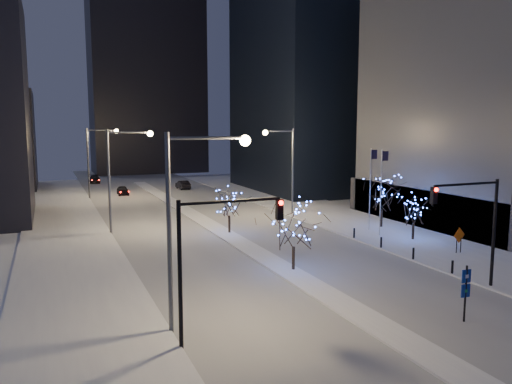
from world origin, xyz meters
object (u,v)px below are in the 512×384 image
holiday_tree_median_near (294,227)px  wayfinding_sign (466,288)px  traffic_signal_west (212,246)px  street_lamp_east (286,160)px  street_lamp_w_near (190,203)px  street_lamp_w_mid (120,166)px  holiday_tree_plaza_far (382,194)px  car_far (94,179)px  holiday_tree_median_far (229,203)px  construction_sign (459,238)px  street_lamp_w_far (96,153)px  traffic_signal_east (477,216)px  car_mid (183,185)px  car_near (123,190)px  holiday_tree_plaza_near (414,210)px

holiday_tree_median_near → wayfinding_sign: size_ratio=1.58×
traffic_signal_west → wayfinding_sign: 13.61m
street_lamp_east → holiday_tree_median_near: street_lamp_east is taller
street_lamp_w_near → holiday_tree_median_near: (9.44, 7.17, -3.26)m
street_lamp_w_mid → holiday_tree_plaza_far: 25.95m
car_far → holiday_tree_median_near: (8.02, -63.68, 2.55)m
holiday_tree_median_far → construction_sign: size_ratio=2.09×
street_lamp_w_far → holiday_tree_median_far: (9.44, -29.35, -3.51)m
street_lamp_east → holiday_tree_plaza_far: 12.46m
construction_sign → holiday_tree_median_near: bearing=169.3°
street_lamp_w_mid → street_lamp_east: 19.26m
street_lamp_w_mid → traffic_signal_east: size_ratio=1.43×
traffic_signal_east → car_mid: size_ratio=1.64×
traffic_signal_west → construction_sign: 24.94m
traffic_signal_west → car_near: size_ratio=1.77×
traffic_signal_east → car_far: (-16.46, 71.85, -4.07)m
holiday_tree_median_far → holiday_tree_plaza_far: (15.15, -3.39, 0.48)m
street_lamp_w_far → car_mid: size_ratio=2.34×
street_lamp_w_far → traffic_signal_west: (0.50, -52.00, -1.74)m
holiday_tree_median_far → construction_sign: (14.38, -14.49, -1.59)m
street_lamp_w_far → holiday_tree_median_near: bearing=-77.6°
street_lamp_w_far → car_mid: street_lamp_w_far is taller
traffic_signal_east → holiday_tree_median_near: 11.84m
car_near → wayfinding_sign: size_ratio=1.29×
street_lamp_w_mid → traffic_signal_west: bearing=-88.9°
street_lamp_w_near → car_mid: bearing=75.9°
holiday_tree_median_far → street_lamp_w_near: bearing=-114.6°
street_lamp_w_mid → wayfinding_sign: bearing=-65.4°
car_near → holiday_tree_plaza_far: bearing=-57.8°
car_mid → traffic_signal_east: bearing=92.3°
street_lamp_w_mid → car_near: 28.48m
street_lamp_w_mid → traffic_signal_east: (17.88, -26.00, -1.74)m
street_lamp_w_mid → holiday_tree_median_near: size_ratio=2.06×
street_lamp_w_near → car_far: bearing=88.9°
street_lamp_w_mid → car_far: bearing=88.2°
street_lamp_east → holiday_tree_plaza_far: (5.57, -10.74, -2.98)m
traffic_signal_west → construction_sign: bearing=19.3°
street_lamp_w_near → street_lamp_w_far: bearing=90.0°
street_lamp_w_near → car_far: street_lamp_w_near is taller
street_lamp_east → wayfinding_sign: (-5.49, -32.63, -4.57)m
holiday_tree_plaza_far → wayfinding_sign: 24.57m
traffic_signal_east → holiday_tree_median_near: size_ratio=1.44×
car_mid → construction_sign: 50.69m
car_mid → car_far: 19.55m
street_lamp_w_far → traffic_signal_west: street_lamp_w_far is taller
traffic_signal_east → car_near: bearing=104.6°
holiday_tree_plaza_far → wayfinding_sign: size_ratio=1.71×
holiday_tree_median_near → wayfinding_sign: (4.10, -11.79, -1.36)m
holiday_tree_median_far → holiday_tree_plaza_near: size_ratio=1.04×
holiday_tree_median_near → street_lamp_east: bearing=65.3°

